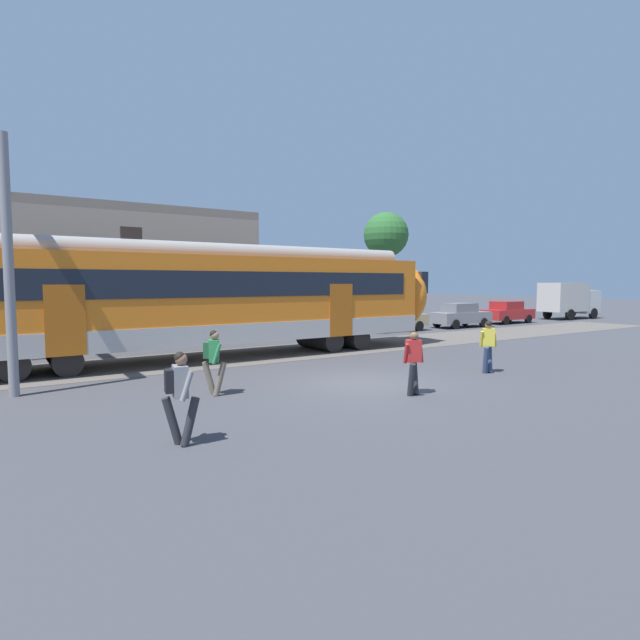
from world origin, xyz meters
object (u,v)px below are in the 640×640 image
at_px(box_truck, 569,299).
at_px(parked_car_grey, 460,315).
at_px(pedestrian_red, 413,357).
at_px(parked_car_red, 507,312).
at_px(pedestrian_yellow, 488,343).
at_px(pedestrian_grey, 179,390).
at_px(parked_car_tan, 394,318).
at_px(pedestrian_green, 213,357).

bearing_deg(box_truck, parked_car_grey, -178.33).
bearing_deg(pedestrian_red, parked_car_red, 31.12).
bearing_deg(parked_car_red, pedestrian_yellow, -145.28).
relative_size(pedestrian_grey, parked_car_tan, 0.41).
bearing_deg(pedestrian_red, pedestrian_yellow, 13.38).
relative_size(pedestrian_yellow, parked_car_red, 0.42).
bearing_deg(parked_car_grey, pedestrian_red, -142.06).
bearing_deg(parked_car_tan, pedestrian_yellow, -118.94).
distance_m(pedestrian_yellow, parked_car_grey, 16.37).
height_order(pedestrian_red, box_truck, box_truck).
relative_size(pedestrian_red, parked_car_grey, 0.41).
xyz_separation_m(pedestrian_green, box_truck, (32.95, 10.01, 0.58)).
xyz_separation_m(pedestrian_yellow, box_truck, (24.54, 11.78, 0.61)).
distance_m(pedestrian_grey, pedestrian_green, 3.91).
relative_size(pedestrian_grey, parked_car_grey, 0.41).
distance_m(pedestrian_grey, parked_car_tan, 21.64).
bearing_deg(pedestrian_green, parked_car_red, 21.51).
height_order(parked_car_tan, box_truck, box_truck).
bearing_deg(pedestrian_red, parked_car_tan, 50.19).
xyz_separation_m(pedestrian_grey, parked_car_red, (27.34, 13.41, -0.21)).
relative_size(pedestrian_grey, parked_car_red, 0.42).
xyz_separation_m(parked_car_grey, box_truck, (12.80, 0.37, 0.79)).
bearing_deg(parked_car_tan, pedestrian_red, -129.81).
distance_m(pedestrian_red, parked_car_red, 24.72).
xyz_separation_m(parked_car_tan, parked_car_grey, (5.17, -0.48, 0.00)).
distance_m(pedestrian_grey, box_truck, 37.37).
height_order(parked_car_grey, box_truck, box_truck).
relative_size(pedestrian_grey, box_truck, 0.31).
bearing_deg(parked_car_red, box_truck, -0.06).
bearing_deg(pedestrian_yellow, parked_car_grey, 44.17).
bearing_deg(pedestrian_yellow, pedestrian_green, 168.10).
xyz_separation_m(pedestrian_grey, pedestrian_green, (1.93, 3.40, 0.00)).
distance_m(pedestrian_red, pedestrian_yellow, 4.27).
bearing_deg(pedestrian_yellow, box_truck, 25.63).
bearing_deg(pedestrian_green, pedestrian_red, -33.03).
bearing_deg(pedestrian_grey, box_truck, 21.02).
height_order(parked_car_grey, parked_car_red, same).
bearing_deg(pedestrian_grey, parked_car_tan, 38.63).
distance_m(pedestrian_green, pedestrian_yellow, 8.59).
relative_size(pedestrian_yellow, parked_car_tan, 0.41).
xyz_separation_m(pedestrian_grey, pedestrian_yellow, (10.33, 1.63, -0.03)).
bearing_deg(pedestrian_green, parked_car_grey, 25.56).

